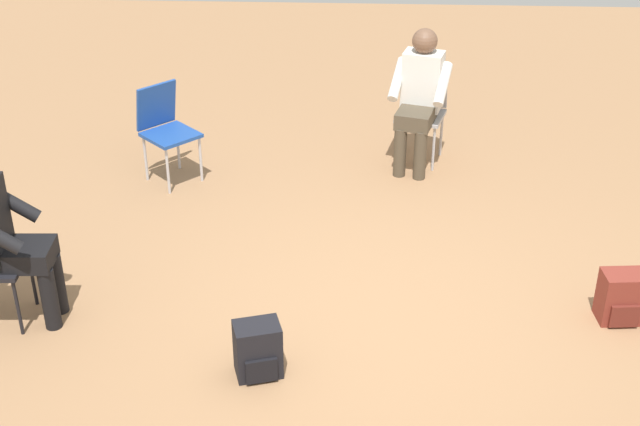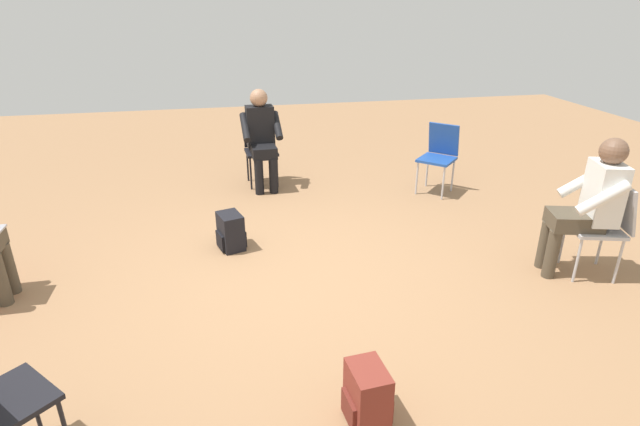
{
  "view_description": "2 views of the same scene",
  "coord_description": "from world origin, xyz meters",
  "px_view_note": "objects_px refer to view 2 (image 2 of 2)",
  "views": [
    {
      "loc": [
        0.13,
        4.8,
        3.57
      ],
      "look_at": [
        0.36,
        0.15,
        0.96
      ],
      "focal_mm": 50.0,
      "sensor_mm": 36.0,
      "label": 1
    },
    {
      "loc": [
        -3.75,
        0.51,
        2.28
      ],
      "look_at": [
        -0.31,
        -0.2,
        0.76
      ],
      "focal_mm": 28.0,
      "sensor_mm": 36.0,
      "label": 2
    }
  ],
  "objects_px": {
    "chair_south": "(605,223)",
    "chair_east": "(260,146)",
    "chair_southeast": "(439,153)",
    "backpack_near_laptop_user": "(231,233)",
    "person_in_white": "(590,201)",
    "backpack_by_empty_chair": "(367,397)",
    "person_in_black": "(261,134)"
  },
  "relations": [
    {
      "from": "chair_south",
      "to": "chair_east",
      "type": "distance_m",
      "value": 4.02
    },
    {
      "from": "chair_southeast",
      "to": "backpack_near_laptop_user",
      "type": "height_order",
      "value": "chair_southeast"
    },
    {
      "from": "chair_east",
      "to": "backpack_near_laptop_user",
      "type": "xyz_separation_m",
      "value": [
        -1.85,
        0.48,
        -0.34
      ]
    },
    {
      "from": "chair_south",
      "to": "person_in_white",
      "type": "xyz_separation_m",
      "value": [
        0.04,
        0.16,
        0.2
      ]
    },
    {
      "from": "person_in_white",
      "to": "chair_southeast",
      "type": "bearing_deg",
      "value": 25.38
    },
    {
      "from": "chair_south",
      "to": "person_in_white",
      "type": "height_order",
      "value": "person_in_white"
    },
    {
      "from": "chair_south",
      "to": "chair_east",
      "type": "relative_size",
      "value": 1.0
    },
    {
      "from": "chair_southeast",
      "to": "chair_east",
      "type": "height_order",
      "value": "same"
    },
    {
      "from": "backpack_by_empty_chair",
      "to": "chair_southeast",
      "type": "bearing_deg",
      "value": -29.45
    },
    {
      "from": "chair_southeast",
      "to": "backpack_by_empty_chair",
      "type": "height_order",
      "value": "chair_southeast"
    },
    {
      "from": "chair_east",
      "to": "backpack_by_empty_chair",
      "type": "distance_m",
      "value": 4.23
    },
    {
      "from": "chair_south",
      "to": "chair_east",
      "type": "xyz_separation_m",
      "value": [
        3.0,
        2.68,
        0.0
      ]
    },
    {
      "from": "person_in_black",
      "to": "backpack_by_empty_chair",
      "type": "xyz_separation_m",
      "value": [
        -4.04,
        -0.2,
        -0.54
      ]
    },
    {
      "from": "chair_southeast",
      "to": "chair_south",
      "type": "height_order",
      "value": "same"
    },
    {
      "from": "chair_east",
      "to": "person_in_white",
      "type": "xyz_separation_m",
      "value": [
        -2.95,
        -2.52,
        0.2
      ]
    },
    {
      "from": "chair_southeast",
      "to": "backpack_by_empty_chair",
      "type": "bearing_deg",
      "value": 104.96
    },
    {
      "from": "chair_east",
      "to": "person_in_black",
      "type": "distance_m",
      "value": 0.26
    },
    {
      "from": "chair_east",
      "to": "backpack_near_laptop_user",
      "type": "bearing_deg",
      "value": 72.78
    },
    {
      "from": "backpack_near_laptop_user",
      "to": "backpack_by_empty_chair",
      "type": "bearing_deg",
      "value": -163.88
    },
    {
      "from": "chair_east",
      "to": "person_in_white",
      "type": "relative_size",
      "value": 0.69
    },
    {
      "from": "person_in_black",
      "to": "chair_east",
      "type": "bearing_deg",
      "value": -90.0
    },
    {
      "from": "person_in_black",
      "to": "backpack_by_empty_chair",
      "type": "height_order",
      "value": "person_in_black"
    },
    {
      "from": "chair_south",
      "to": "chair_southeast",
      "type": "bearing_deg",
      "value": 29.15
    },
    {
      "from": "chair_southeast",
      "to": "chair_east",
      "type": "relative_size",
      "value": 1.0
    },
    {
      "from": "chair_south",
      "to": "backpack_near_laptop_user",
      "type": "relative_size",
      "value": 2.36
    },
    {
      "from": "chair_southeast",
      "to": "person_in_white",
      "type": "relative_size",
      "value": 0.69
    },
    {
      "from": "chair_east",
      "to": "person_in_white",
      "type": "height_order",
      "value": "person_in_white"
    },
    {
      "from": "chair_southeast",
      "to": "backpack_by_empty_chair",
      "type": "relative_size",
      "value": 2.36
    },
    {
      "from": "person_in_white",
      "to": "backpack_by_empty_chair",
      "type": "xyz_separation_m",
      "value": [
        -1.26,
        2.32,
        -0.54
      ]
    },
    {
      "from": "chair_southeast",
      "to": "chair_south",
      "type": "distance_m",
      "value": 2.29
    },
    {
      "from": "backpack_by_empty_chair",
      "to": "backpack_near_laptop_user",
      "type": "bearing_deg",
      "value": 16.12
    },
    {
      "from": "chair_southeast",
      "to": "person_in_white",
      "type": "distance_m",
      "value": 2.22
    }
  ]
}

